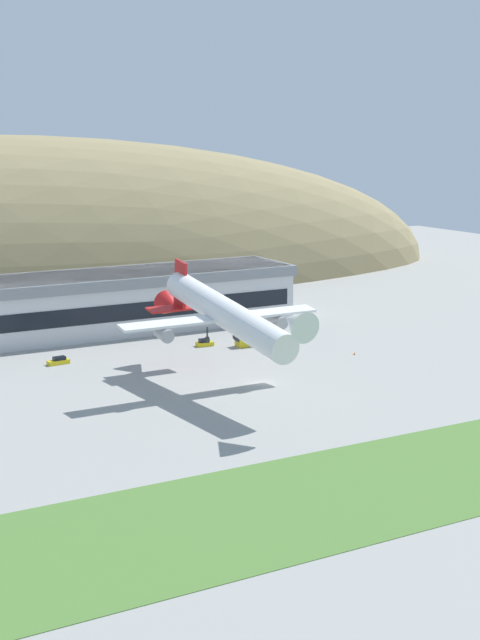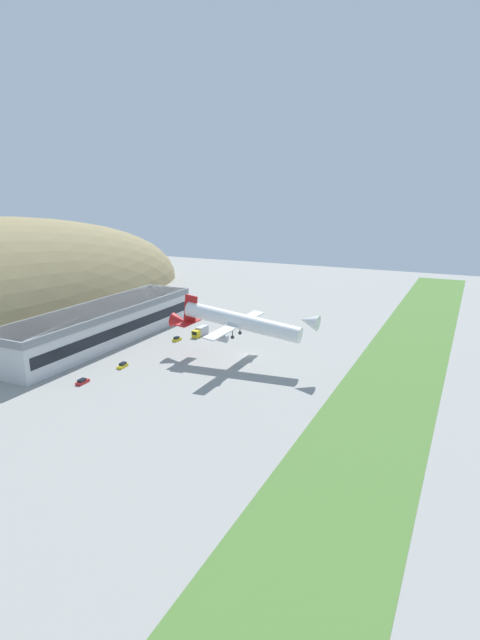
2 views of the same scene
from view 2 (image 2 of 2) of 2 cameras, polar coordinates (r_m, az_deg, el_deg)
The scene contains 9 objects.
ground_plane at distance 166.80m, azimuth 0.95°, elevation -4.03°, with size 414.06×414.06×0.00m, color gray.
grass_strip_foreground at distance 154.48m, azimuth 17.27°, elevation -6.25°, with size 372.65×26.84×0.08m, color #4C7533.
terminal_building at distance 185.77m, azimuth -15.49°, elevation -0.24°, with size 87.16×20.05×13.11m.
cargo_airplane at distance 156.20m, azimuth -0.15°, elevation -0.19°, with size 36.59×50.75×12.29m.
service_car_0 at distance 183.63m, azimuth -7.24°, elevation -2.18°, with size 3.74×2.00×1.56m.
service_car_1 at distance 159.55m, azimuth -13.27°, elevation -5.08°, with size 4.37×2.05×1.49m.
service_car_2 at distance 149.66m, azimuth -17.57°, elevation -6.73°, with size 4.37×1.87×1.41m.
fuel_truck at distance 189.19m, azimuth -4.55°, elevation -1.32°, with size 8.37×2.86×3.27m.
traffic_cone_0 at distance 193.64m, azimuth 1.73°, elevation -1.30°, with size 0.52×0.52×0.58m.
Camera 2 is at (-143.94, -65.40, 53.17)m, focal length 28.00 mm.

